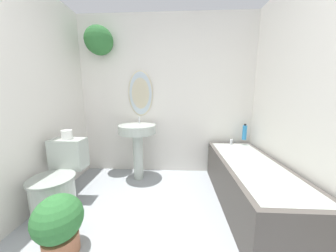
{
  "coord_description": "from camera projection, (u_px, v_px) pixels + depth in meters",
  "views": [
    {
      "loc": [
        0.17,
        -0.17,
        1.21
      ],
      "look_at": [
        0.08,
        1.52,
        0.91
      ],
      "focal_mm": 18.0,
      "sensor_mm": 36.0,
      "label": 1
    }
  ],
  "objects": [
    {
      "name": "wall_back",
      "position": [
        157.0,
        90.0,
        2.59
      ],
      "size": [
        2.75,
        0.39,
        2.4
      ],
      "color": "silver",
      "rests_on": "ground_plane"
    },
    {
      "name": "wall_left",
      "position": [
        2.0,
        98.0,
        1.46
      ],
      "size": [
        0.06,
        2.57,
        2.4
      ],
      "color": "silver",
      "rests_on": "ground_plane"
    },
    {
      "name": "wall_right",
      "position": [
        327.0,
        98.0,
        1.32
      ],
      "size": [
        0.06,
        2.57,
        2.4
      ],
      "color": "silver",
      "rests_on": "ground_plane"
    },
    {
      "name": "toilet",
      "position": [
        58.0,
        185.0,
        1.73
      ],
      "size": [
        0.42,
        0.6,
        0.74
      ],
      "color": "#B2BCB2",
      "rests_on": "ground_plane"
    },
    {
      "name": "pedestal_sink",
      "position": [
        138.0,
        137.0,
        2.41
      ],
      "size": [
        0.53,
        0.53,
        0.91
      ],
      "color": "#B2BCB2",
      "rests_on": "ground_plane"
    },
    {
      "name": "bathtub",
      "position": [
        250.0,
        183.0,
        1.86
      ],
      "size": [
        0.63,
        1.61,
        0.58
      ],
      "color": "#4C4742",
      "rests_on": "ground_plane"
    },
    {
      "name": "shampoo_bottle",
      "position": [
        245.0,
        132.0,
        2.48
      ],
      "size": [
        0.06,
        0.06,
        0.23
      ],
      "color": "#2D84C6",
      "rests_on": "bathtub"
    },
    {
      "name": "potted_plant",
      "position": [
        59.0,
        223.0,
        1.28
      ],
      "size": [
        0.35,
        0.35,
        0.48
      ],
      "color": "#9E6042",
      "rests_on": "ground_plane"
    },
    {
      "name": "toilet_paper_roll",
      "position": [
        67.0,
        135.0,
        1.86
      ],
      "size": [
        0.11,
        0.11,
        0.1
      ],
      "color": "white",
      "rests_on": "toilet"
    }
  ]
}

